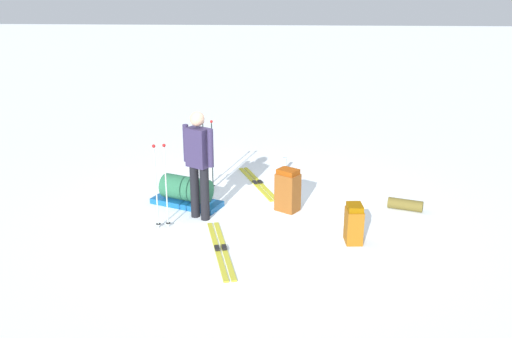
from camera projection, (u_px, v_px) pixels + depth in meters
ground_plane at (256, 210)px, 9.05m from camera, size 80.00×80.00×0.00m
skier_standing at (199, 160)px, 8.44m from camera, size 0.50×0.36×1.70m
ski_pair_near at (258, 183)px, 10.21m from camera, size 0.83×1.76×0.05m
ski_pair_far at (221, 249)px, 7.69m from camera, size 0.61×1.77×0.05m
backpack_large_dark at (354, 224)px, 7.85m from camera, size 0.25×0.33×0.57m
backpack_bright at (288, 190)px, 8.92m from camera, size 0.43×0.41×0.70m
ski_poles_planted_near at (161, 182)px, 8.18m from camera, size 0.21×0.11×1.30m
ski_poles_planted_far at (208, 152)px, 9.72m from camera, size 0.21×0.11×1.26m
gear_sled at (186, 192)px, 9.17m from camera, size 1.25×0.86×0.49m
sleeping_mat_rolled at (405, 205)px, 9.02m from camera, size 0.58×0.35×0.18m
thermos_bottle at (285, 164)px, 10.90m from camera, size 0.07×0.07×0.26m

